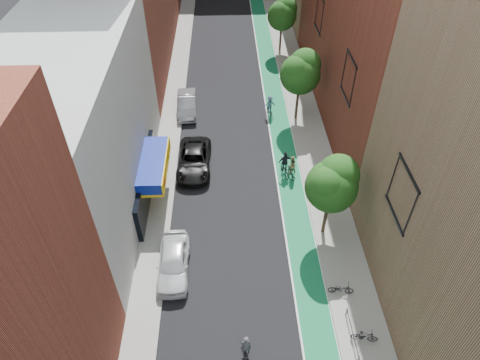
{
  "coord_description": "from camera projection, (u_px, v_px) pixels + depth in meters",
  "views": [
    {
      "loc": [
        -0.87,
        -9.3,
        22.71
      ],
      "look_at": [
        0.01,
        13.99,
        1.5
      ],
      "focal_mm": 32.0,
      "sensor_mm": 36.0,
      "label": 1
    }
  ],
  "objects": [
    {
      "name": "parked_bike_near",
      "position": [
        341.0,
        289.0,
        25.71
      ],
      "size": [
        1.59,
        0.7,
        0.81
      ],
      "primitive_type": "imported",
      "rotation": [
        0.0,
        0.0,
        1.47
      ],
      "color": "black",
      "rests_on": "sidewalk_right"
    },
    {
      "name": "bike_lane",
      "position": [
        276.0,
        107.0,
        41.51
      ],
      "size": [
        2.0,
        68.0,
        0.01
      ],
      "primitive_type": "cube",
      "color": "#167D51",
      "rests_on": "ground"
    },
    {
      "name": "sidewalk_right",
      "position": [
        302.0,
        106.0,
        41.53
      ],
      "size": [
        3.0,
        68.0,
        0.15
      ],
      "primitive_type": "cube",
      "color": "gray",
      "rests_on": "ground"
    },
    {
      "name": "cyclist_lane_mid",
      "position": [
        285.0,
        166.0,
        33.74
      ],
      "size": [
        1.12,
        1.93,
        2.14
      ],
      "rotation": [
        0.0,
        0.0,
        3.34
      ],
      "color": "black",
      "rests_on": "ground"
    },
    {
      "name": "building_left_white",
      "position": [
        73.0,
        134.0,
        28.18
      ],
      "size": [
        8.0,
        20.0,
        12.0
      ],
      "primitive_type": "cube",
      "color": "silver",
      "rests_on": "ground"
    },
    {
      "name": "tree_far",
      "position": [
        282.0,
        13.0,
        47.41
      ],
      "size": [
        3.3,
        3.25,
        6.21
      ],
      "color": "#332619",
      "rests_on": "ground"
    },
    {
      "name": "cyclist_lead",
      "position": [
        246.0,
        351.0,
        22.78
      ],
      "size": [
        0.74,
        1.73,
        1.92
      ],
      "rotation": [
        0.0,
        0.0,
        3.24
      ],
      "color": "black",
      "rests_on": "ground"
    },
    {
      "name": "sidewalk_left",
      "position": [
        173.0,
        109.0,
        41.18
      ],
      "size": [
        2.0,
        68.0,
        0.15
      ],
      "primitive_type": "cube",
      "color": "gray",
      "rests_on": "ground"
    },
    {
      "name": "tree_mid",
      "position": [
        301.0,
        71.0,
        36.8
      ],
      "size": [
        3.55,
        3.53,
        6.74
      ],
      "color": "#332619",
      "rests_on": "ground"
    },
    {
      "name": "parked_car_white",
      "position": [
        173.0,
        262.0,
        26.85
      ],
      "size": [
        2.0,
        4.85,
        1.65
      ],
      "primitive_type": "imported",
      "rotation": [
        0.0,
        0.0,
        0.01
      ],
      "color": "silver",
      "rests_on": "ground"
    },
    {
      "name": "parked_car_black",
      "position": [
        194.0,
        160.0,
        34.36
      ],
      "size": [
        2.69,
        5.69,
        1.57
      ],
      "primitive_type": "imported",
      "rotation": [
        0.0,
        0.0,
        -0.01
      ],
      "color": "black",
      "rests_on": "ground"
    },
    {
      "name": "parked_car_silver",
      "position": [
        187.0,
        104.0,
        40.46
      ],
      "size": [
        1.97,
        4.98,
        1.61
      ],
      "primitive_type": "imported",
      "rotation": [
        0.0,
        0.0,
        0.05
      ],
      "color": "#9A9DA3",
      "rests_on": "ground"
    },
    {
      "name": "tree_near",
      "position": [
        333.0,
        183.0,
        26.61
      ],
      "size": [
        3.4,
        3.36,
        6.42
      ],
      "color": "#332619",
      "rests_on": "ground"
    },
    {
      "name": "cyclist_lane_far",
      "position": [
        270.0,
        107.0,
        39.99
      ],
      "size": [
        1.17,
        1.74,
        1.99
      ],
      "rotation": [
        0.0,
        0.0,
        3.37
      ],
      "color": "black",
      "rests_on": "ground"
    },
    {
      "name": "cyclist_lane_near",
      "position": [
        291.0,
        168.0,
        33.53
      ],
      "size": [
        0.88,
        1.63,
        1.95
      ],
      "rotation": [
        0.0,
        0.0,
        3.33
      ],
      "color": "black",
      "rests_on": "ground"
    },
    {
      "name": "parked_bike_mid",
      "position": [
        365.0,
        336.0,
        23.42
      ],
      "size": [
        1.54,
        0.69,
        0.89
      ],
      "primitive_type": "imported",
      "rotation": [
        0.0,
        0.0,
        1.38
      ],
      "color": "black",
      "rests_on": "sidewalk_right"
    }
  ]
}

